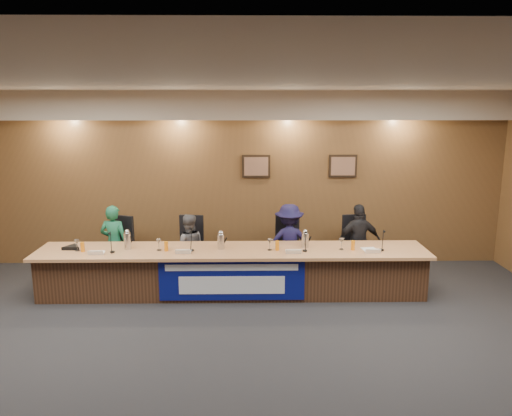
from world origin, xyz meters
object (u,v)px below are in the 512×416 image
at_px(panelist_b, 188,248).
at_px(panelist_c, 289,242).
at_px(carafe_left, 128,241).
at_px(carafe_right, 305,240).
at_px(banner, 232,280).
at_px(panelist_a, 114,243).
at_px(office_chair_c, 288,251).
at_px(panelist_d, 359,242).
at_px(office_chair_a, 116,252).
at_px(speakerphone, 72,247).
at_px(office_chair_b, 189,251).
at_px(dais_body, 233,273).
at_px(carafe_mid, 221,242).
at_px(office_chair_d, 357,251).

xyz_separation_m(panelist_b, panelist_c, (1.72, 0.00, 0.08)).
bearing_deg(carafe_left, carafe_right, 1.19).
xyz_separation_m(banner, carafe_right, (1.15, 0.46, 0.49)).
height_order(panelist_a, office_chair_c, panelist_a).
xyz_separation_m(panelist_d, office_chair_a, (-4.17, 0.10, -0.18)).
distance_m(panelist_b, carafe_right, 2.03).
distance_m(banner, speakerphone, 2.58).
xyz_separation_m(office_chair_a, office_chair_b, (1.25, 0.00, 0.00)).
distance_m(banner, office_chair_b, 1.38).
bearing_deg(panelist_a, panelist_d, -169.98).
bearing_deg(office_chair_c, office_chair_a, 178.31).
xyz_separation_m(dais_body, panelist_d, (2.14, 0.63, 0.31)).
relative_size(dais_body, speakerphone, 18.75).
bearing_deg(carafe_right, office_chair_b, 160.48).
relative_size(banner, carafe_left, 8.44).
bearing_deg(dais_body, banner, -90.00).
bearing_deg(banner, carafe_right, 21.88).
relative_size(banner, office_chair_a, 4.58).
bearing_deg(carafe_mid, office_chair_c, 33.64).
bearing_deg(speakerphone, banner, -9.65).
bearing_deg(speakerphone, carafe_left, -1.52).
distance_m(panelist_c, office_chair_b, 1.73).
height_order(panelist_c, office_chair_c, panelist_c).
bearing_deg(office_chair_a, dais_body, 1.92).
relative_size(panelist_a, carafe_left, 5.07).
height_order(carafe_left, carafe_mid, carafe_left).
bearing_deg(panelist_d, carafe_right, 22.54).
distance_m(panelist_d, speakerphone, 4.70).
distance_m(carafe_left, speakerphone, 0.89).
height_order(panelist_a, office_chair_d, panelist_a).
relative_size(panelist_c, office_chair_c, 2.76).
relative_size(panelist_b, panelist_d, 0.88).
distance_m(banner, carafe_mid, 0.65).
relative_size(panelist_d, carafe_left, 5.07).
distance_m(dais_body, panelist_c, 1.18).
bearing_deg(panelist_a, office_chair_a, -79.98).
distance_m(office_chair_b, carafe_mid, 1.03).
distance_m(panelist_d, office_chair_a, 4.17).
xyz_separation_m(banner, office_chair_b, (-0.77, 1.14, 0.10)).
height_order(office_chair_b, carafe_left, carafe_left).
xyz_separation_m(dais_body, office_chair_c, (0.95, 0.73, 0.13)).
xyz_separation_m(office_chair_c, carafe_left, (-2.58, -0.74, 0.40)).
distance_m(office_chair_c, carafe_right, 0.81).
xyz_separation_m(office_chair_a, carafe_right, (3.18, -0.68, 0.39)).
bearing_deg(panelist_b, office_chair_d, 176.05).
xyz_separation_m(panelist_a, office_chair_a, (0.00, 0.10, -0.18)).
relative_size(panelist_a, office_chair_d, 2.75).
bearing_deg(speakerphone, carafe_mid, -0.77).
relative_size(panelist_b, office_chair_a, 2.42).
distance_m(panelist_b, office_chair_b, 0.14).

